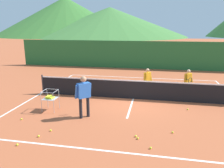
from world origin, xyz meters
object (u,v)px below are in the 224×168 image
object	(u,v)px
instructor	(84,93)
tennis_ball_0	(151,148)
tennis_ball_4	(51,130)
tennis_ball_8	(188,109)
tennis_ball_2	(138,138)
tennis_ball_3	(22,119)
tennis_net	(133,89)
tennis_ball_1	(136,136)
student_1	(188,80)
student_0	(147,78)
tennis_ball_9	(173,132)
tennis_ball_6	(17,145)
tennis_ball_7	(39,136)
ball_cart	(50,97)

from	to	relation	value
instructor	tennis_ball_0	xyz separation A→B (m)	(2.69, -1.92, -0.99)
tennis_ball_4	tennis_ball_8	distance (m)	5.87
tennis_ball_2	tennis_ball_4	bearing A→B (deg)	-179.58
tennis_ball_2	tennis_ball_3	size ratio (longest dim) A/B	1.00
tennis_ball_0	tennis_ball_8	xyz separation A→B (m)	(1.53, 3.56, 0.00)
tennis_net	tennis_ball_8	bearing A→B (deg)	-23.25
tennis_ball_1	tennis_ball_2	bearing A→B (deg)	-59.52
instructor	tennis_ball_4	world-z (taller)	instructor
student_1	tennis_ball_4	xyz separation A→B (m)	(-5.28, -5.45, -0.79)
student_0	tennis_ball_2	xyz separation A→B (m)	(-0.07, -5.35, -0.79)
instructor	student_1	world-z (taller)	instructor
student_1	tennis_ball_0	world-z (taller)	student_1
student_0	tennis_ball_2	size ratio (longest dim) A/B	20.09
tennis_net	tennis_ball_9	world-z (taller)	tennis_net
tennis_ball_6	tennis_ball_8	size ratio (longest dim) A/B	1.00
student_0	tennis_ball_6	bearing A→B (deg)	-119.76
tennis_ball_1	tennis_ball_8	bearing A→B (deg)	54.95
instructor	tennis_ball_7	bearing A→B (deg)	-117.78
student_0	tennis_ball_9	size ratio (longest dim) A/B	20.09
tennis_ball_8	tennis_ball_3	bearing A→B (deg)	-160.20
ball_cart	tennis_ball_6	bearing A→B (deg)	-83.51
ball_cart	tennis_ball_0	world-z (taller)	ball_cart
student_1	tennis_ball_3	distance (m)	8.38
tennis_ball_2	tennis_ball_9	size ratio (longest dim) A/B	1.00
tennis_ball_1	tennis_ball_2	xyz separation A→B (m)	(0.08, -0.13, 0.00)
instructor	ball_cart	xyz separation A→B (m)	(-1.70, 0.45, -0.43)
student_0	tennis_net	bearing A→B (deg)	-116.96
tennis_ball_3	tennis_ball_9	distance (m)	5.78
instructor	tennis_ball_3	size ratio (longest dim) A/B	25.11
student_1	tennis_ball_1	distance (m)	5.82
student_1	student_0	bearing A→B (deg)	-178.09
instructor	tennis_ball_1	xyz separation A→B (m)	(2.19, -1.27, -0.99)
student_0	tennis_ball_7	distance (m)	6.77
tennis_ball_2	tennis_ball_7	world-z (taller)	same
instructor	tennis_ball_6	world-z (taller)	instructor
instructor	student_0	bearing A→B (deg)	59.42
tennis_ball_2	tennis_ball_4	world-z (taller)	same
instructor	tennis_ball_2	xyz separation A→B (m)	(2.26, -1.40, -0.99)
tennis_ball_6	tennis_ball_8	distance (m)	6.96
tennis_net	tennis_ball_7	size ratio (longest dim) A/B	146.91
student_1	tennis_ball_8	distance (m)	2.53
tennis_ball_0	tennis_ball_4	distance (m)	3.52
tennis_ball_7	tennis_ball_8	bearing A→B (deg)	34.03
tennis_net	tennis_ball_1	xyz separation A→B (m)	(0.48, -3.98, -0.47)
tennis_net	tennis_ball_9	size ratio (longest dim) A/B	146.91
student_1	tennis_ball_1	bearing A→B (deg)	-113.45
tennis_ball_3	tennis_ball_9	bearing A→B (deg)	-0.05
tennis_ball_1	tennis_ball_0	bearing A→B (deg)	-52.46
student_1	tennis_ball_7	distance (m)	8.10
tennis_ball_6	tennis_ball_9	world-z (taller)	same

